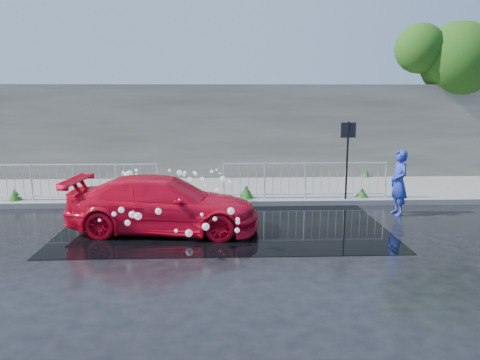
% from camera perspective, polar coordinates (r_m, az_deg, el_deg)
% --- Properties ---
extents(ground, '(90.00, 90.00, 0.00)m').
position_cam_1_polar(ground, '(11.15, -4.45, -6.85)').
color(ground, black).
rests_on(ground, ground).
extents(pavement, '(30.00, 4.00, 0.15)m').
position_cam_1_polar(pavement, '(15.97, -3.81, -1.23)').
color(pavement, slate).
rests_on(pavement, ground).
extents(curb, '(30.00, 0.25, 0.16)m').
position_cam_1_polar(curb, '(14.02, -4.02, -2.87)').
color(curb, slate).
rests_on(curb, ground).
extents(retaining_wall, '(30.00, 0.60, 3.50)m').
position_cam_1_polar(retaining_wall, '(17.90, -3.71, 5.94)').
color(retaining_wall, '#5B584C').
rests_on(retaining_wall, pavement).
extents(puddle, '(8.00, 5.00, 0.01)m').
position_cam_1_polar(puddle, '(12.10, -1.90, -5.39)').
color(puddle, black).
rests_on(puddle, ground).
extents(sign_post, '(0.45, 0.06, 2.50)m').
position_cam_1_polar(sign_post, '(14.33, 12.98, 3.85)').
color(sign_post, black).
rests_on(sign_post, ground).
extents(tree, '(5.11, 2.87, 6.37)m').
position_cam_1_polar(tree, '(20.35, 25.60, 13.70)').
color(tree, '#332114').
rests_on(tree, ground).
extents(railing_left, '(5.05, 0.05, 1.10)m').
position_cam_1_polar(railing_left, '(14.89, -19.58, -0.10)').
color(railing_left, silver).
rests_on(railing_left, pavement).
extents(railing_right, '(5.05, 0.05, 1.10)m').
position_cam_1_polar(railing_right, '(14.45, 7.96, 0.11)').
color(railing_right, silver).
rests_on(railing_right, pavement).
extents(weeds, '(12.17, 3.93, 0.40)m').
position_cam_1_polar(weeds, '(15.40, -5.35, -0.77)').
color(weeds, '#1B5316').
rests_on(weeds, pavement).
extents(water_spray, '(3.57, 5.42, 0.96)m').
position_cam_1_polar(water_spray, '(12.51, -8.89, -1.83)').
color(water_spray, white).
rests_on(water_spray, ground).
extents(red_car, '(4.79, 2.35, 1.34)m').
position_cam_1_polar(red_car, '(11.52, -9.26, -2.93)').
color(red_car, red).
rests_on(red_car, ground).
extents(person, '(0.49, 0.69, 1.81)m').
position_cam_1_polar(person, '(13.58, 18.81, -0.30)').
color(person, '#2135A9').
rests_on(person, ground).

